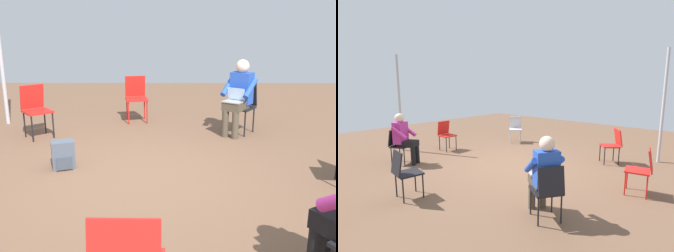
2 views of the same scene
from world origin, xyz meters
The scene contains 7 objects.
ground_plane centered at (0.00, 0.00, 0.00)m, with size 15.09×15.09×0.00m, color brown.
chair_southeast centered at (2.02, -1.62, 0.50)m, with size 0.58×0.57×0.85m.
chair_northeast centered at (1.71, 1.78, 0.50)m, with size 0.59×0.58×0.85m.
chair_east centered at (2.77, 0.25, 0.50)m, with size 0.51×0.47×0.85m.
person_with_laptop centered at (1.88, -1.52, 0.69)m, with size 0.64×0.63×1.24m.
backpack_near_laptop_user centered at (0.32, 0.98, 0.16)m, with size 0.30×0.33×0.36m.
tent_pole_near centered at (2.55, 2.63, 1.39)m, with size 0.07×0.07×2.78m, color #B2B2B7.
Camera 1 is at (-4.18, -0.39, 1.79)m, focal length 40.00 mm.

